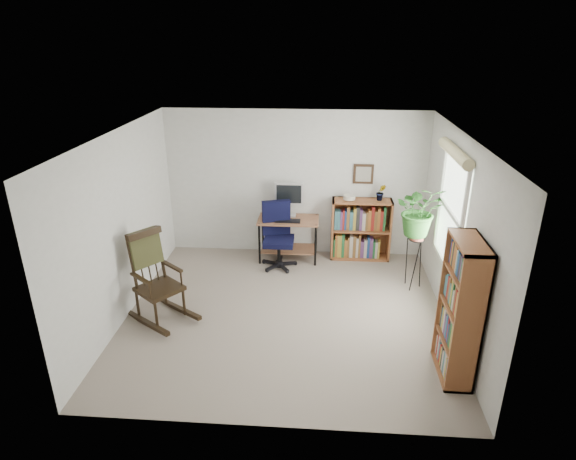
# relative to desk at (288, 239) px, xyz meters

# --- Properties ---
(floor) EXTENTS (4.20, 4.00, 0.00)m
(floor) POSITION_rel_desk_xyz_m (0.09, -1.70, -0.35)
(floor) COLOR gray
(floor) RESTS_ON ground
(ceiling) EXTENTS (4.20, 4.00, 0.00)m
(ceiling) POSITION_rel_desk_xyz_m (0.09, -1.70, 2.05)
(ceiling) COLOR white
(ceiling) RESTS_ON ground
(wall_back) EXTENTS (4.20, 0.00, 2.40)m
(wall_back) POSITION_rel_desk_xyz_m (0.09, 0.30, 0.85)
(wall_back) COLOR silver
(wall_back) RESTS_ON ground
(wall_front) EXTENTS (4.20, 0.00, 2.40)m
(wall_front) POSITION_rel_desk_xyz_m (0.09, -3.70, 0.85)
(wall_front) COLOR silver
(wall_front) RESTS_ON ground
(wall_left) EXTENTS (0.00, 4.00, 2.40)m
(wall_left) POSITION_rel_desk_xyz_m (-2.01, -1.70, 0.85)
(wall_left) COLOR silver
(wall_left) RESTS_ON ground
(wall_right) EXTENTS (0.00, 4.00, 2.40)m
(wall_right) POSITION_rel_desk_xyz_m (2.19, -1.70, 0.85)
(wall_right) COLOR silver
(wall_right) RESTS_ON ground
(window) EXTENTS (0.12, 1.20, 1.50)m
(window) POSITION_rel_desk_xyz_m (2.15, -1.40, 1.05)
(window) COLOR white
(window) RESTS_ON wall_right
(desk) EXTENTS (0.98, 0.54, 0.70)m
(desk) POSITION_rel_desk_xyz_m (0.00, 0.00, 0.00)
(desk) COLOR brown
(desk) RESTS_ON floor
(monitor) EXTENTS (0.46, 0.16, 0.56)m
(monitor) POSITION_rel_desk_xyz_m (-0.00, 0.14, 0.63)
(monitor) COLOR silver
(monitor) RESTS_ON desk
(keyboard) EXTENTS (0.40, 0.15, 0.02)m
(keyboard) POSITION_rel_desk_xyz_m (-0.00, -0.12, 0.36)
(keyboard) COLOR black
(keyboard) RESTS_ON desk
(office_chair) EXTENTS (0.72, 0.72, 1.07)m
(office_chair) POSITION_rel_desk_xyz_m (-0.13, -0.32, 0.18)
(office_chair) COLOR black
(office_chair) RESTS_ON floor
(rocking_chair) EXTENTS (1.21, 1.14, 1.21)m
(rocking_chair) POSITION_rel_desk_xyz_m (-1.53, -1.92, 0.25)
(rocking_chair) COLOR black
(rocking_chair) RESTS_ON floor
(low_bookshelf) EXTENTS (0.96, 0.32, 1.01)m
(low_bookshelf) POSITION_rel_desk_xyz_m (1.18, 0.12, 0.15)
(low_bookshelf) COLOR #955530
(low_bookshelf) RESTS_ON floor
(tall_bookshelf) EXTENTS (0.30, 0.70, 1.60)m
(tall_bookshelf) POSITION_rel_desk_xyz_m (2.01, -2.76, 0.45)
(tall_bookshelf) COLOR #955530
(tall_bookshelf) RESTS_ON floor
(plant_stand) EXTENTS (0.26, 0.26, 0.90)m
(plant_stand) POSITION_rel_desk_xyz_m (1.89, -0.83, 0.10)
(plant_stand) COLOR black
(plant_stand) RESTS_ON floor
(spider_plant) EXTENTS (1.69, 1.88, 1.46)m
(spider_plant) POSITION_rel_desk_xyz_m (1.89, -0.83, 1.21)
(spider_plant) COLOR #276021
(spider_plant) RESTS_ON plant_stand
(potted_plant_small) EXTENTS (0.13, 0.24, 0.11)m
(potted_plant_small) POSITION_rel_desk_xyz_m (1.46, 0.13, 0.71)
(potted_plant_small) COLOR #276021
(potted_plant_small) RESTS_ON low_bookshelf
(framed_picture) EXTENTS (0.32, 0.04, 0.32)m
(framed_picture) POSITION_rel_desk_xyz_m (1.18, 0.27, 1.05)
(framed_picture) COLOR black
(framed_picture) RESTS_ON wall_back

